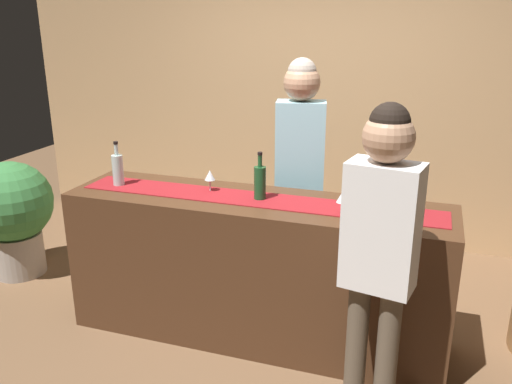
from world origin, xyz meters
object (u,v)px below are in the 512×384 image
Objects in this scene: wine_glass_mid_counter at (342,198)px; customer_sipping at (380,238)px; wine_bottle_amber at (409,193)px; wine_glass_near_customer at (210,176)px; wine_bottle_clear at (118,169)px; potted_plant_tall at (12,211)px; bartender at (300,155)px; wine_bottle_green at (260,182)px.

wine_glass_mid_counter is 0.09× the size of customer_sipping.
wine_bottle_amber reaches higher than wine_glass_near_customer.
wine_glass_near_customer is 0.09× the size of customer_sipping.
customer_sipping is at bearing -17.22° from wine_bottle_clear.
wine_bottle_clear is 1.86m from customer_sipping.
wine_bottle_amber is 2.10× the size of wine_glass_near_customer.
wine_glass_near_customer is 1.00× the size of wine_glass_mid_counter.
wine_bottle_amber is 0.32× the size of potted_plant_tall.
wine_glass_near_customer is at bearing 169.58° from wine_glass_mid_counter.
wine_glass_near_customer is 0.15× the size of potted_plant_tall.
bartender is (-0.77, 0.50, 0.04)m from wine_bottle_amber.
wine_bottle_green is 0.58m from bartender.
potted_plant_tall is (-2.17, 0.22, -0.52)m from wine_bottle_green.
wine_bottle_green is 2.10× the size of wine_glass_near_customer.
wine_bottle_amber is 0.40m from wine_glass_mid_counter.
wine_glass_mid_counter is at bearing -10.42° from wine_glass_near_customer.
wine_bottle_green is at bearing 154.52° from customer_sipping.
wine_bottle_green is 0.99m from wine_bottle_clear.
wine_glass_near_customer is (-0.35, 0.05, -0.01)m from wine_bottle_green.
potted_plant_tall is (-2.70, 0.33, -0.51)m from wine_glass_mid_counter.
wine_bottle_clear is at bearing 173.53° from customer_sipping.
customer_sipping is (0.79, -0.58, -0.03)m from wine_bottle_green.
wine_bottle_clear is at bearing -11.73° from potted_plant_tall.
wine_bottle_green is 0.54m from wine_glass_mid_counter.
bartender reaches higher than potted_plant_tall.
wine_glass_mid_counter is at bearing -152.37° from wine_bottle_amber.
bartender is 1.87× the size of potted_plant_tall.
wine_bottle_amber and wine_bottle_green have the same top height.
wine_bottle_clear is at bearing 176.69° from wine_glass_mid_counter.
wine_glass_mid_counter is at bearing -3.31° from wine_bottle_clear.
wine_bottle_amber is 1.00× the size of wine_bottle_clear.
customer_sipping reaches higher than wine_bottle_amber.
potted_plant_tall is (-1.82, 0.17, -0.51)m from wine_glass_near_customer.
bartender is (-0.42, 0.68, 0.05)m from wine_glass_mid_counter.
wine_glass_mid_counter is 0.15× the size of potted_plant_tall.
wine_bottle_green is 0.18× the size of customer_sipping.
wine_bottle_green is at bearing 66.97° from bartender.
wine_bottle_amber is 2.10× the size of wine_glass_mid_counter.
customer_sipping is at bearing -36.23° from wine_bottle_green.
wine_bottle_amber is 1.00× the size of wine_bottle_green.
wine_bottle_green is at bearing 1.61° from wine_bottle_clear.
wine_bottle_green is at bearing -7.53° from wine_glass_near_customer.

